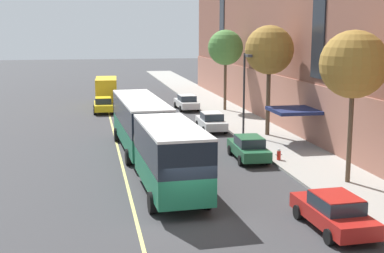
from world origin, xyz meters
TOP-DOWN VIEW (x-y plane):
  - ground_plane at (0.00, 0.00)m, footprint 260.00×260.00m
  - sidewalk at (9.17, 3.00)m, footprint 4.69×160.00m
  - city_bus at (-0.70, 9.94)m, footprint 3.68×19.85m
  - parked_car_white_2 at (5.52, 20.69)m, footprint 2.00×4.58m
  - parked_car_red_3 at (5.56, -1.75)m, footprint 2.15×4.77m
  - parked_car_white_4 at (5.62, 32.57)m, footprint 2.10×4.74m
  - parked_car_green_5 at (5.63, 10.58)m, footprint 2.09×4.79m
  - box_truck at (-2.39, 37.60)m, footprint 2.61×7.58m
  - taxi_cab at (-2.91, 32.24)m, footprint 1.99×4.37m
  - street_tree_mid_block at (9.27, 4.28)m, footprint 3.55×3.55m
  - street_tree_far_uptown at (9.27, 17.56)m, footprint 3.71×3.71m
  - street_tree_far_downtown at (9.27, 30.84)m, footprint 3.52×3.52m
  - street_lamp at (7.43, 17.65)m, footprint 0.36×1.48m
  - fire_hydrant at (7.33, 9.65)m, footprint 0.42×0.24m
  - lane_centerline at (-2.40, 3.00)m, footprint 0.16×140.00m

SIDE VIEW (x-z plane):
  - ground_plane at x=0.00m, z-range 0.00..0.00m
  - lane_centerline at x=-2.40m, z-range 0.00..0.01m
  - sidewalk at x=9.17m, z-range 0.00..0.15m
  - fire_hydrant at x=7.33m, z-range 0.13..0.85m
  - taxi_cab at x=-2.91m, z-range 0.00..1.56m
  - parked_car_white_2 at x=5.52m, z-range 0.00..1.56m
  - parked_car_green_5 at x=5.63m, z-range 0.00..1.56m
  - parked_car_white_4 at x=5.62m, z-range 0.00..1.56m
  - parked_car_red_3 at x=5.56m, z-range 0.00..1.56m
  - box_truck at x=-2.39m, z-range 0.22..3.25m
  - city_bus at x=-0.70m, z-range 0.29..3.95m
  - street_lamp at x=7.43m, z-range 0.91..7.20m
  - street_tree_far_downtown at x=9.27m, z-range 2.37..10.41m
  - street_tree_mid_block at x=9.27m, z-range 2.38..10.45m
  - street_tree_far_uptown at x=9.27m, z-range 2.45..10.85m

